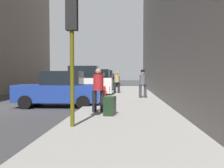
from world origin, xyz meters
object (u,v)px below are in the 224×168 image
(traffic_light, at_px, (72,34))
(parked_bronze_suv, at_px, (104,79))
(parked_white_van, at_px, (82,82))
(parked_gray_coupe, at_px, (108,79))
(pedestrian_in_tan_coat, at_px, (117,81))
(pedestrian_with_beanie, at_px, (143,82))
(pedestrian_in_red_jacket, at_px, (98,88))
(parked_dark_green_sedan, at_px, (93,82))
(parked_blue_sedan, at_px, (60,90))
(parked_black_suv, at_px, (99,79))
(rolling_suitcase, at_px, (110,106))
(fire_hydrant, at_px, (104,91))

(traffic_light, bearing_deg, parked_bronze_suv, 93.64)
(parked_white_van, height_order, parked_gray_coupe, parked_white_van)
(pedestrian_in_tan_coat, xyz_separation_m, pedestrian_with_beanie, (1.82, -4.12, 0.03))
(parked_gray_coupe, distance_m, pedestrian_in_red_jacket, 32.86)
(parked_dark_green_sedan, relative_size, traffic_light, 1.17)
(parked_gray_coupe, xyz_separation_m, traffic_light, (1.85, -35.53, 1.91))
(parked_dark_green_sedan, distance_m, pedestrian_in_tan_coat, 4.88)
(parked_blue_sedan, height_order, parked_white_van, parked_white_van)
(parked_blue_sedan, distance_m, traffic_light, 6.01)
(parked_white_van, height_order, traffic_light, traffic_light)
(parked_white_van, bearing_deg, parked_black_suv, 90.00)
(parked_bronze_suv, relative_size, pedestrian_in_tan_coat, 2.70)
(parked_blue_sedan, bearing_deg, parked_dark_green_sedan, 90.00)
(parked_dark_green_sedan, height_order, parked_gray_coupe, same)
(parked_blue_sedan, distance_m, rolling_suitcase, 4.39)
(parked_black_suv, relative_size, traffic_light, 1.29)
(pedestrian_with_beanie, distance_m, rolling_suitcase, 7.09)
(parked_blue_sedan, relative_size, rolling_suitcase, 4.08)
(parked_bronze_suv, xyz_separation_m, traffic_light, (1.85, -29.12, 1.73))
(parked_gray_coupe, relative_size, rolling_suitcase, 4.04)
(parked_black_suv, bearing_deg, parked_bronze_suv, 90.00)
(parked_dark_green_sedan, bearing_deg, parked_black_suv, 90.00)
(pedestrian_in_red_jacket, height_order, rolling_suitcase, pedestrian_in_red_jacket)
(rolling_suitcase, bearing_deg, pedestrian_with_beanie, 76.95)
(parked_blue_sedan, distance_m, fire_hydrant, 5.09)
(parked_blue_sedan, xyz_separation_m, rolling_suitcase, (2.77, -3.38, -0.36))
(parked_white_van, xyz_separation_m, pedestrian_in_tan_coat, (2.54, 1.57, 0.07))
(parked_blue_sedan, height_order, pedestrian_in_tan_coat, pedestrian_in_tan_coat)
(parked_white_van, distance_m, parked_gray_coupe, 24.11)
(pedestrian_in_red_jacket, bearing_deg, parked_blue_sedan, 130.80)
(parked_white_van, xyz_separation_m, pedestrian_with_beanie, (4.37, -2.55, 0.10))
(traffic_light, relative_size, pedestrian_in_tan_coat, 2.11)
(parked_bronze_suv, bearing_deg, pedestrian_with_beanie, -77.83)
(parked_gray_coupe, xyz_separation_m, pedestrian_in_red_jacket, (2.27, -32.78, 0.26))
(pedestrian_with_beanie, bearing_deg, traffic_light, -105.79)
(fire_hydrant, distance_m, traffic_light, 10.38)
(parked_gray_coupe, xyz_separation_m, fire_hydrant, (1.80, -25.40, -0.35))
(parked_bronze_suv, relative_size, rolling_suitcase, 4.44)
(parked_black_suv, relative_size, pedestrian_with_beanie, 2.61)
(parked_dark_green_sedan, bearing_deg, traffic_light, -83.83)
(parked_white_van, bearing_deg, rolling_suitcase, -73.62)
(parked_black_suv, height_order, fire_hydrant, parked_black_suv)
(parked_bronze_suv, relative_size, pedestrian_with_beanie, 2.60)
(parked_gray_coupe, distance_m, fire_hydrant, 25.47)
(parked_blue_sedan, height_order, rolling_suitcase, parked_blue_sedan)
(parked_black_suv, xyz_separation_m, fire_hydrant, (1.80, -12.81, -0.54))
(pedestrian_in_tan_coat, bearing_deg, parked_blue_sedan, -108.47)
(rolling_suitcase, bearing_deg, fire_hydrant, 96.78)
(parked_blue_sedan, relative_size, pedestrian_in_tan_coat, 2.48)
(parked_white_van, xyz_separation_m, parked_black_suv, (0.00, 11.51, 0.00))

